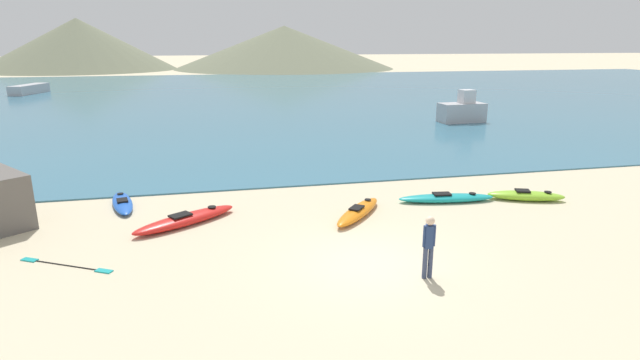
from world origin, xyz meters
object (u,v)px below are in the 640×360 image
(kayak_on_sand_2, at_px, (358,211))
(loose_paddle, at_px, (66,265))
(kayak_on_sand_0, at_px, (446,198))
(moored_boat_1, at_px, (462,111))
(kayak_on_sand_1, at_px, (122,203))
(kayak_on_sand_3, at_px, (186,219))
(person_near_foreground, at_px, (429,243))
(moored_boat_0, at_px, (29,89))
(kayak_on_sand_4, at_px, (526,196))

(kayak_on_sand_2, xyz_separation_m, loose_paddle, (-8.46, -2.02, -0.15))
(kayak_on_sand_0, xyz_separation_m, moored_boat_1, (9.22, 16.43, 0.70))
(kayak_on_sand_1, bearing_deg, kayak_on_sand_2, -19.44)
(kayak_on_sand_3, bearing_deg, person_near_foreground, -40.73)
(kayak_on_sand_0, relative_size, moored_boat_0, 0.63)
(moored_boat_0, distance_m, loose_paddle, 49.87)
(kayak_on_sand_3, xyz_separation_m, loose_paddle, (-2.92, -2.45, -0.15))
(kayak_on_sand_3, bearing_deg, kayak_on_sand_0, 2.21)
(kayak_on_sand_4, bearing_deg, kayak_on_sand_0, 171.45)
(kayak_on_sand_1, distance_m, person_near_foreground, 11.03)
(kayak_on_sand_0, relative_size, kayak_on_sand_3, 1.04)
(kayak_on_sand_3, xyz_separation_m, moored_boat_1, (18.30, 16.78, 0.68))
(kayak_on_sand_1, relative_size, kayak_on_sand_3, 0.83)
(person_near_foreground, xyz_separation_m, moored_boat_1, (12.40, 21.86, -0.06))
(kayak_on_sand_0, height_order, kayak_on_sand_1, kayak_on_sand_0)
(kayak_on_sand_0, height_order, person_near_foreground, person_near_foreground)
(kayak_on_sand_3, distance_m, kayak_on_sand_4, 12.00)
(kayak_on_sand_4, height_order, loose_paddle, kayak_on_sand_4)
(kayak_on_sand_2, xyz_separation_m, kayak_on_sand_4, (6.46, 0.34, 0.01))
(person_near_foreground, xyz_separation_m, loose_paddle, (-8.82, 2.63, -0.90))
(kayak_on_sand_0, distance_m, loose_paddle, 12.32)
(kayak_on_sand_2, xyz_separation_m, moored_boat_0, (-23.70, 45.46, 0.38))
(kayak_on_sand_2, xyz_separation_m, person_near_foreground, (0.36, -4.65, 0.75))
(kayak_on_sand_0, distance_m, moored_boat_0, 52.32)
(kayak_on_sand_0, bearing_deg, moored_boat_1, 60.68)
(moored_boat_0, relative_size, loose_paddle, 2.24)
(kayak_on_sand_1, bearing_deg, person_near_foreground, -42.25)
(kayak_on_sand_1, xyz_separation_m, person_near_foreground, (8.14, -7.40, 0.79))
(kayak_on_sand_3, relative_size, moored_boat_1, 1.05)
(moored_boat_0, height_order, loose_paddle, moored_boat_0)
(kayak_on_sand_1, height_order, kayak_on_sand_4, kayak_on_sand_4)
(moored_boat_0, xyz_separation_m, loose_paddle, (15.24, -47.48, -0.53))
(kayak_on_sand_0, xyz_separation_m, loose_paddle, (-12.00, -2.80, -0.13))
(kayak_on_sand_1, height_order, kayak_on_sand_3, kayak_on_sand_3)
(kayak_on_sand_1, relative_size, kayak_on_sand_2, 1.00)
(person_near_foreground, height_order, moored_boat_1, moored_boat_1)
(moored_boat_0, bearing_deg, moored_boat_1, -37.77)
(kayak_on_sand_4, distance_m, loose_paddle, 15.11)
(kayak_on_sand_0, relative_size, kayak_on_sand_4, 1.27)
(kayak_on_sand_1, xyz_separation_m, kayak_on_sand_2, (7.79, -2.75, 0.04))
(kayak_on_sand_4, height_order, person_near_foreground, person_near_foreground)
(kayak_on_sand_0, relative_size, loose_paddle, 1.41)
(kayak_on_sand_4, xyz_separation_m, moored_boat_0, (-30.16, 45.11, 0.37))
(kayak_on_sand_0, bearing_deg, kayak_on_sand_3, -177.79)
(moored_boat_0, bearing_deg, kayak_on_sand_1, -69.56)
(kayak_on_sand_1, bearing_deg, moored_boat_0, 110.44)
(kayak_on_sand_1, height_order, kayak_on_sand_2, kayak_on_sand_2)
(kayak_on_sand_2, bearing_deg, person_near_foreground, -85.60)
(kayak_on_sand_2, bearing_deg, kayak_on_sand_1, 160.56)
(kayak_on_sand_1, bearing_deg, kayak_on_sand_0, -9.85)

